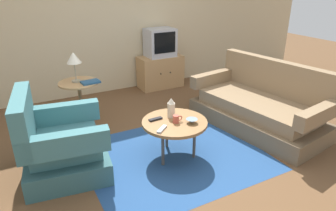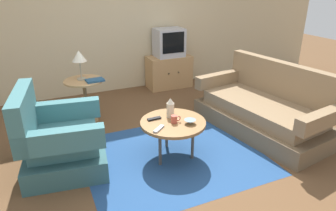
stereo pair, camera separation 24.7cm
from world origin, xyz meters
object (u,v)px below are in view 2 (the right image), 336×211
at_px(coffee_table, 173,124).
at_px(television, 169,42).
at_px(side_table, 85,92).
at_px(tv_remote_dark, 154,119).
at_px(tv_stand, 169,72).
at_px(mug, 174,119).
at_px(table_lamp, 79,57).
at_px(armchair, 59,142).
at_px(tv_remote_silver, 159,129).
at_px(book, 95,80).
at_px(bowl, 190,122).
at_px(couch, 265,110).
at_px(vase, 170,108).

bearing_deg(coffee_table, television, 67.08).
height_order(coffee_table, television, television).
relative_size(coffee_table, television, 1.43).
distance_m(side_table, tv_remote_dark, 1.35).
relative_size(tv_stand, mug, 7.07).
xyz_separation_m(television, table_lamp, (-1.75, -0.92, 0.11)).
bearing_deg(armchair, coffee_table, 84.57).
distance_m(tv_remote_silver, book, 1.43).
bearing_deg(tv_remote_dark, coffee_table, -39.82).
height_order(armchair, side_table, armchair).
height_order(armchair, television, television).
bearing_deg(coffee_table, tv_remote_dark, 143.63).
bearing_deg(bowl, table_lamp, 121.60).
height_order(television, bowl, television).
xyz_separation_m(armchair, couch, (2.69, -0.16, -0.03)).
bearing_deg(table_lamp, side_table, -50.97).
height_order(side_table, tv_remote_dark, side_table).
bearing_deg(coffee_table, book, 116.68).
relative_size(bowl, tv_remote_silver, 0.79).
xyz_separation_m(coffee_table, book, (-0.62, 1.23, 0.24)).
bearing_deg(vase, side_table, 122.26).
distance_m(tv_stand, tv_remote_dark, 2.46).
xyz_separation_m(couch, coffee_table, (-1.45, -0.13, 0.14)).
bearing_deg(book, television, 28.86).
bearing_deg(tv_stand, book, -146.25).
bearing_deg(book, armchair, -128.05).
relative_size(armchair, coffee_table, 1.32).
relative_size(armchair, television, 1.89).
height_order(couch, bowl, couch).
height_order(vase, tv_remote_dark, vase).
xyz_separation_m(tv_remote_silver, book, (-0.39, 1.36, 0.19)).
distance_m(armchair, couch, 2.69).
relative_size(mug, book, 0.46).
height_order(couch, television, television).
height_order(vase, bowl, vase).
relative_size(tv_stand, television, 1.58).
bearing_deg(vase, tv_remote_dark, 176.90).
relative_size(vase, tv_remote_silver, 1.42).
relative_size(coffee_table, tv_remote_silver, 4.49).
xyz_separation_m(mug, tv_remote_dark, (-0.18, 0.17, -0.03)).
xyz_separation_m(armchair, bowl, (1.38, -0.42, 0.17)).
bearing_deg(bowl, mug, 149.21).
bearing_deg(coffee_table, couch, 5.26).
height_order(coffee_table, table_lamp, table_lamp).
height_order(vase, book, vase).
xyz_separation_m(coffee_table, vase, (0.02, 0.12, 0.15)).
distance_m(vase, bowl, 0.29).
distance_m(tv_stand, television, 0.56).
distance_m(couch, tv_stand, 2.22).
height_order(mug, book, book).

